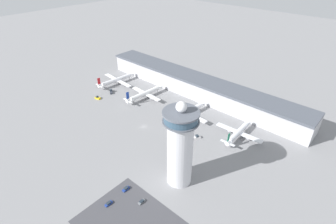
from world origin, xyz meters
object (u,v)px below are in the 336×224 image
object	(u,v)px
airplane_gate_bravo	(145,93)
service_truck_fuel	(98,98)
airplane_gate_delta	(238,132)
service_truck_catering	(111,91)
airplane_gate_charlie	(187,113)
car_grey_coupe	(109,204)
service_truck_baggage	(196,137)
airplane_gate_alpha	(117,80)
control_tower	(180,146)
car_black_suv	(126,189)
car_blue_compact	(142,202)

from	to	relation	value
airplane_gate_bravo	service_truck_fuel	bearing A→B (deg)	-135.74
service_truck_fuel	airplane_gate_delta	bearing A→B (deg)	15.11
airplane_gate_delta	service_truck_catering	size ratio (longest dim) A/B	4.44
airplane_gate_charlie	car_grey_coupe	size ratio (longest dim) A/B	9.94
service_truck_baggage	airplane_gate_charlie	bearing A→B (deg)	142.42
airplane_gate_alpha	airplane_gate_charlie	bearing A→B (deg)	-1.09
airplane_gate_charlie	service_truck_baggage	bearing A→B (deg)	-37.58
service_truck_baggage	car_grey_coupe	size ratio (longest dim) A/B	1.57
service_truck_catering	car_grey_coupe	size ratio (longest dim) A/B	1.85
service_truck_catering	service_truck_fuel	size ratio (longest dim) A/B	1.38
control_tower	car_grey_coupe	bearing A→B (deg)	-113.51
airplane_gate_delta	service_truck_baggage	xyz separation A→B (m)	(-21.92, -21.29, -3.46)
airplane_gate_alpha	airplane_gate_bravo	size ratio (longest dim) A/B	1.02
control_tower	airplane_gate_charlie	world-z (taller)	control_tower
service_truck_fuel	airplane_gate_alpha	bearing A→B (deg)	109.76
airplane_gate_delta	service_truck_baggage	bearing A→B (deg)	-135.84
airplane_gate_charlie	car_black_suv	distance (m)	86.12
airplane_gate_alpha	car_grey_coupe	bearing A→B (deg)	-40.64
car_black_suv	service_truck_baggage	bearing A→B (deg)	88.60
airplane_gate_bravo	car_grey_coupe	world-z (taller)	airplane_gate_bravo
car_grey_coupe	car_blue_compact	bearing A→B (deg)	45.73
control_tower	service_truck_catering	bearing A→B (deg)	160.41
airplane_gate_charlie	service_truck_fuel	world-z (taller)	airplane_gate_charlie
airplane_gate_alpha	airplane_gate_delta	xyz separation A→B (m)	(136.89, 1.78, -0.02)
service_truck_fuel	service_truck_baggage	distance (m)	104.20
airplane_gate_alpha	service_truck_fuel	xyz separation A→B (m)	(11.52, -32.07, -3.50)
airplane_gate_alpha	car_black_suv	bearing A→B (deg)	-36.88
airplane_gate_charlie	service_truck_catering	xyz separation A→B (m)	(-81.05, -14.24, -3.25)
control_tower	airplane_gate_bravo	distance (m)	107.52
airplane_gate_delta	car_blue_compact	size ratio (longest dim) A/B	8.41
service_truck_fuel	service_truck_baggage	world-z (taller)	service_truck_baggage
control_tower	airplane_gate_delta	world-z (taller)	control_tower
airplane_gate_alpha	service_truck_fuel	distance (m)	34.25
service_truck_baggage	car_blue_compact	distance (m)	66.79
car_grey_coupe	airplane_gate_charlie	bearing A→B (deg)	103.06
airplane_gate_alpha	airplane_gate_delta	distance (m)	136.90
service_truck_fuel	car_black_suv	distance (m)	114.80
control_tower	service_truck_baggage	world-z (taller)	control_tower
service_truck_fuel	car_grey_coupe	bearing A→B (deg)	-32.71
airplane_gate_alpha	service_truck_catering	distance (m)	19.60
car_blue_compact	airplane_gate_delta	bearing A→B (deg)	83.30
service_truck_catering	car_blue_compact	distance (m)	134.97
service_truck_baggage	car_blue_compact	bearing A→B (deg)	-79.91
service_truck_catering	service_truck_baggage	xyz separation A→B (m)	(104.13, -3.53, -0.12)
service_truck_catering	car_grey_coupe	bearing A→B (deg)	-38.44
airplane_gate_bravo	airplane_gate_delta	distance (m)	94.01
airplane_gate_bravo	car_grey_coupe	xyz separation A→B (m)	(71.28, -96.58, -3.87)
control_tower	car_blue_compact	world-z (taller)	control_tower
control_tower	airplane_gate_charlie	bearing A→B (deg)	124.59
airplane_gate_bravo	service_truck_fuel	distance (m)	44.01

